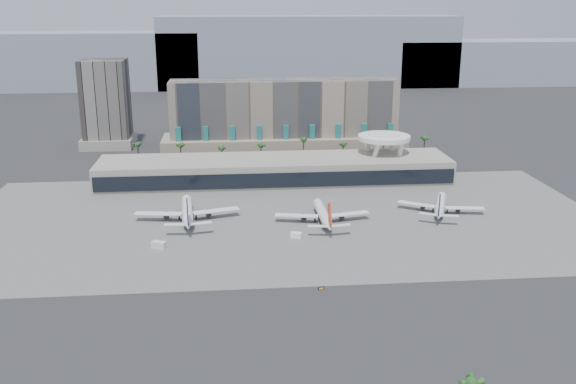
{
  "coord_description": "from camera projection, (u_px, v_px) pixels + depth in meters",
  "views": [
    {
      "loc": [
        -21.3,
        -191.32,
        85.96
      ],
      "look_at": [
        -0.06,
        40.0,
        15.97
      ],
      "focal_mm": 40.0,
      "sensor_mm": 36.0,
      "label": 1
    }
  ],
  "objects": [
    {
      "name": "office_tower",
      "position": [
        106.0,
        109.0,
        384.84
      ],
      "size": [
        30.0,
        30.0,
        52.0
      ],
      "color": "black",
      "rests_on": "ground"
    },
    {
      "name": "hotel",
      "position": [
        284.0,
        124.0,
        371.41
      ],
      "size": [
        140.0,
        30.0,
        42.0
      ],
      "color": "gray",
      "rests_on": "ground"
    },
    {
      "name": "terminal",
      "position": [
        275.0,
        169.0,
        311.93
      ],
      "size": [
        170.0,
        32.5,
        14.5
      ],
      "color": "#AFA79A",
      "rests_on": "ground"
    },
    {
      "name": "taxiway_sign",
      "position": [
        321.0,
        288.0,
        197.69
      ],
      "size": [
        2.02,
        0.77,
        0.91
      ],
      "rotation": [
        0.0,
        0.0,
        0.25
      ],
      "color": "black",
      "rests_on": "ground"
    },
    {
      "name": "apron_pad",
      "position": [
        285.0,
        219.0,
        261.51
      ],
      "size": [
        260.0,
        130.0,
        0.06
      ],
      "primitive_type": "cube",
      "color": "#5B5B59",
      "rests_on": "ground"
    },
    {
      "name": "ground",
      "position": [
        299.0,
        274.0,
        209.08
      ],
      "size": [
        900.0,
        900.0,
        0.0
      ],
      "primitive_type": "plane",
      "color": "#232326",
      "rests_on": "ground"
    },
    {
      "name": "airliner_left",
      "position": [
        187.0,
        211.0,
        258.93
      ],
      "size": [
        42.55,
        43.91,
        15.15
      ],
      "rotation": [
        0.0,
        0.0,
        0.07
      ],
      "color": "white",
      "rests_on": "ground"
    },
    {
      "name": "service_vehicle_a",
      "position": [
        159.0,
        245.0,
        230.39
      ],
      "size": [
        5.75,
        4.41,
        2.53
      ],
      "primitive_type": "cube",
      "rotation": [
        0.0,
        0.0,
        -0.42
      ],
      "color": "silver",
      "rests_on": "ground"
    },
    {
      "name": "mountain_ridge",
      "position": [
        277.0,
        57.0,
        651.03
      ],
      "size": [
        680.0,
        60.0,
        70.0
      ],
      "color": "gray",
      "rests_on": "ground"
    },
    {
      "name": "airliner_centre",
      "position": [
        323.0,
        214.0,
        256.82
      ],
      "size": [
        38.72,
        39.83,
        13.76
      ],
      "rotation": [
        0.0,
        0.0,
        0.01
      ],
      "color": "white",
      "rests_on": "ground"
    },
    {
      "name": "airliner_right",
      "position": [
        440.0,
        205.0,
        268.3
      ],
      "size": [
        34.58,
        35.7,
        12.92
      ],
      "rotation": [
        0.0,
        0.0,
        -0.36
      ],
      "color": "white",
      "rests_on": "ground"
    },
    {
      "name": "saucer_structure",
      "position": [
        384.0,
        141.0,
        319.18
      ],
      "size": [
        26.0,
        26.0,
        21.89
      ],
      "color": "white",
      "rests_on": "ground"
    },
    {
      "name": "palm_row",
      "position": [
        283.0,
        145.0,
        344.92
      ],
      "size": [
        157.8,
        2.8,
        13.1
      ],
      "color": "brown",
      "rests_on": "ground"
    },
    {
      "name": "service_vehicle_b",
      "position": [
        296.0,
        235.0,
        240.57
      ],
      "size": [
        4.5,
        3.46,
        2.05
      ],
      "primitive_type": "cube",
      "rotation": [
        0.0,
        0.0,
        -0.34
      ],
      "color": "white",
      "rests_on": "ground"
    }
  ]
}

